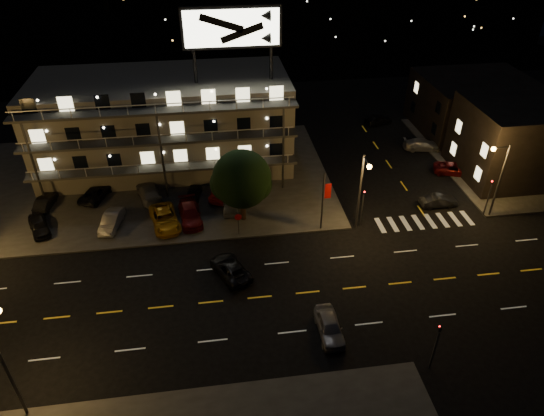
{
  "coord_description": "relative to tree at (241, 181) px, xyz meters",
  "views": [
    {
      "loc": [
        -4.99,
        -28.51,
        28.45
      ],
      "look_at": [
        0.14,
        8.0,
        3.26
      ],
      "focal_mm": 32.0,
      "sensor_mm": 36.0,
      "label": 1
    }
  ],
  "objects": [
    {
      "name": "curb_nw",
      "position": [
        -11.61,
        8.92,
        -4.51
      ],
      "size": [
        44.0,
        24.0,
        0.15
      ],
      "primitive_type": "cube",
      "color": "#343432",
      "rests_on": "ground"
    },
    {
      "name": "curb_ne",
      "position": [
        32.39,
        8.92,
        -4.51
      ],
      "size": [
        16.0,
        24.0,
        0.15
      ],
      "primitive_type": "cube",
      "color": "#343432",
      "rests_on": "ground"
    },
    {
      "name": "side_car_0",
      "position": [
        20.45,
        -0.41,
        -3.95
      ],
      "size": [
        3.87,
        1.4,
        1.27
      ],
      "primitive_type": "imported",
      "rotation": [
        0.0,
        0.0,
        1.58
      ],
      "color": "black",
      "rests_on": "ground"
    },
    {
      "name": "signal_ne",
      "position": [
        24.39,
        -2.58,
        -2.01
      ],
      "size": [
        0.27,
        0.2,
        4.6
      ],
      "color": "#2D2D30",
      "rests_on": "ground"
    },
    {
      "name": "lot_car_5",
      "position": [
        -20.01,
        4.86,
        -3.8
      ],
      "size": [
        1.72,
        3.94,
        1.26
      ],
      "primitive_type": "imported",
      "rotation": [
        0.0,
        0.0,
        3.04
      ],
      "color": "black",
      "rests_on": "curb_nw"
    },
    {
      "name": "road_car_east",
      "position": [
        5.12,
        -15.54,
        -3.86
      ],
      "size": [
        1.72,
        4.22,
        1.44
      ],
      "primitive_type": "imported",
      "rotation": [
        0.0,
        0.0,
        0.01
      ],
      "color": "gray",
      "rests_on": "ground"
    },
    {
      "name": "tree",
      "position": [
        0.0,
        0.0,
        0.0
      ],
      "size": [
        5.92,
        5.71,
        7.46
      ],
      "color": "black",
      "rests_on": "curb_nw"
    },
    {
      "name": "lot_car_1",
      "position": [
        -12.79,
        0.42,
        -3.74
      ],
      "size": [
        2.22,
        4.39,
        1.38
      ],
      "primitive_type": "imported",
      "rotation": [
        0.0,
        0.0,
        -0.19
      ],
      "color": "gray",
      "rests_on": "curb_nw"
    },
    {
      "name": "side_car_3",
      "position": [
        20.75,
        20.28,
        -3.9
      ],
      "size": [
        4.32,
        2.77,
        1.37
      ],
      "primitive_type": "imported",
      "rotation": [
        0.0,
        0.0,
        1.88
      ],
      "color": "black",
      "rests_on": "ground"
    },
    {
      "name": "banner_north",
      "position": [
        7.48,
        -2.68,
        -1.15
      ],
      "size": [
        0.83,
        0.16,
        6.4
      ],
      "color": "#2D2D30",
      "rests_on": "ground"
    },
    {
      "name": "side_bldg_front",
      "position": [
        32.38,
        4.92,
        -0.33
      ],
      "size": [
        14.06,
        10.0,
        8.5
      ],
      "color": "black",
      "rests_on": "ground"
    },
    {
      "name": "road_car_west",
      "position": [
        -1.76,
        -7.96,
        -3.92
      ],
      "size": [
        3.98,
        5.23,
        1.32
      ],
      "primitive_type": "imported",
      "rotation": [
        0.0,
        0.0,
        3.57
      ],
      "color": "black",
      "rests_on": "ground"
    },
    {
      "name": "streetlight_nc",
      "position": [
        10.89,
        -3.15,
        0.38
      ],
      "size": [
        0.44,
        1.92,
        8.0
      ],
      "color": "#2D2D30",
      "rests_on": "ground"
    },
    {
      "name": "signal_sw",
      "position": [
        11.39,
        -19.58,
        -2.01
      ],
      "size": [
        0.2,
        0.27,
        4.6
      ],
      "color": "#2D2D30",
      "rests_on": "ground"
    },
    {
      "name": "streetlight_s",
      "position": [
        -15.61,
        -19.02,
        0.38
      ],
      "size": [
        0.44,
        1.92,
        8.0
      ],
      "color": "#2D2D30",
      "rests_on": "ground"
    },
    {
      "name": "lot_car_8",
      "position": [
        -4.85,
        4.55,
        -3.82
      ],
      "size": [
        2.05,
        3.78,
        1.22
      ],
      "primitive_type": "imported",
      "rotation": [
        0.0,
        0.0,
        2.97
      ],
      "color": "black",
      "rests_on": "curb_nw"
    },
    {
      "name": "motel",
      "position": [
        -7.55,
        12.8,
        0.76
      ],
      "size": [
        28.0,
        13.8,
        18.1
      ],
      "color": "gray",
      "rests_on": "ground"
    },
    {
      "name": "lot_car_7",
      "position": [
        -9.53,
        5.14,
        -3.71
      ],
      "size": [
        3.44,
        5.39,
        1.45
      ],
      "primitive_type": "imported",
      "rotation": [
        0.0,
        0.0,
        3.44
      ],
      "color": "gray",
      "rests_on": "curb_nw"
    },
    {
      "name": "side_car_2",
      "position": [
        23.8,
        12.02,
        -3.89
      ],
      "size": [
        4.97,
        2.58,
        1.38
      ],
      "primitive_type": "imported",
      "rotation": [
        0.0,
        0.0,
        1.43
      ],
      "color": "gray",
      "rests_on": "ground"
    },
    {
      "name": "lot_car_9",
      "position": [
        -1.63,
        4.27,
        -3.68
      ],
      "size": [
        3.38,
        4.83,
        1.51
      ],
      "primitive_type": "imported",
      "rotation": [
        0.0,
        0.0,
        2.71
      ],
      "color": "#5C0D0E",
      "rests_on": "curb_nw"
    },
    {
      "name": "streetlight_ne",
      "position": [
        24.53,
        -2.78,
        0.38
      ],
      "size": [
        1.92,
        0.44,
        8.0
      ],
      "color": "#2D2D30",
      "rests_on": "ground"
    },
    {
      "name": "stop_sign",
      "position": [
        -0.61,
        -2.51,
        -2.87
      ],
      "size": [
        0.91,
        0.11,
        2.61
      ],
      "color": "#2D2D30",
      "rests_on": "ground"
    },
    {
      "name": "signal_nw",
      "position": [
        11.39,
        -2.59,
        -2.01
      ],
      "size": [
        0.2,
        0.27,
        4.6
      ],
      "color": "#2D2D30",
      "rests_on": "ground"
    },
    {
      "name": "ground",
      "position": [
        2.39,
        -11.08,
        -4.58
      ],
      "size": [
        140.0,
        140.0,
        0.0
      ],
      "primitive_type": "plane",
      "color": "black",
      "rests_on": "ground"
    },
    {
      "name": "lot_car_6",
      "position": [
        -15.13,
        5.92,
        -3.81
      ],
      "size": [
        3.52,
        4.93,
        1.25
      ],
      "primitive_type": "imported",
      "rotation": [
        0.0,
        0.0,
        2.78
      ],
      "color": "black",
      "rests_on": "curb_nw"
    },
    {
      "name": "lot_car_0",
      "position": [
        -19.59,
        0.6,
        -3.75
      ],
      "size": [
        3.07,
        4.31,
        1.36
      ],
      "primitive_type": "imported",
      "rotation": [
        0.0,
        0.0,
        0.41
      ],
      "color": "black",
      "rests_on": "curb_nw"
    },
    {
      "name": "lot_car_3",
      "position": [
        -5.18,
        0.5,
        -3.69
      ],
      "size": [
        2.66,
        5.3,
        1.48
      ],
      "primitive_type": "imported",
      "rotation": [
        0.0,
        0.0,
        0.12
      ],
      "color": "#5C0D0E",
      "rests_on": "curb_nw"
    },
    {
      "name": "lot_car_2",
      "position": [
        -7.63,
        -0.04,
        -3.69
      ],
      "size": [
        3.58,
        5.74,
        1.48
      ],
      "primitive_type": "imported",
      "rotation": [
        0.0,
        0.0,
        0.22
      ],
      "color": "#C78712",
      "rests_on": "curb_nw"
    },
    {
      "name": "side_car_1",
      "position": [
        25.04,
        5.75,
        -3.94
      ],
      "size": [
        5.06,
        3.55,
        1.28
      ],
      "primitive_type": "imported",
      "rotation": [
        0.0,
        0.0,
        1.23
      ],
      "color": "#5C0D0E",
      "rests_on": "ground"
    },
    {
      "name": "side_bldg_back",
      "position": [
        32.38,
        16.92,
        -1.08
      ],
      "size": [
        14.06,
        12.0,
        7.0
      ],
      "color": "black",
      "rests_on": "ground"
    },
    {
      "name": "lot_car_4",
      "position": [
        -1.12,
        1.83,
        -3.79
      ],
      "size": [
        1.66,
        3.83,
        1.29
      ],
      "primitive_type": "imported",
      "rotation": [
        0.0,
        0.0,
        -0.04
      ],
      "color": "gray",
      "rests_on": "curb_nw"
    }
  ]
}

